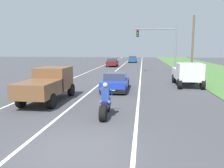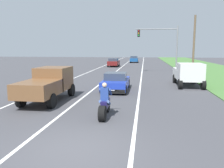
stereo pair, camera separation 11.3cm
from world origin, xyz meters
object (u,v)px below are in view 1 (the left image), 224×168
sports_car_blue (116,82)px  distant_car_further_ahead (133,59)px  pickup_truck_right_shoulder_white (187,73)px  pickup_truck_left_lane_brown (48,83)px  distant_car_far_ahead (112,62)px  traffic_light_mast_near (162,42)px  motorcycle_with_rider (105,105)px

sports_car_blue → distant_car_further_ahead: (-0.30, 36.17, 0.14)m
sports_car_blue → pickup_truck_right_shoulder_white: bearing=26.9°
pickup_truck_left_lane_brown → distant_car_far_ahead: pickup_truck_left_lane_brown is taller
sports_car_blue → pickup_truck_left_lane_brown: bearing=-130.7°
sports_car_blue → distant_car_further_ahead: distant_car_further_ahead is taller
distant_car_far_ahead → pickup_truck_left_lane_brown: bearing=-90.5°
traffic_light_mast_near → distant_car_far_ahead: bearing=126.8°
sports_car_blue → traffic_light_mast_near: bearing=71.0°
sports_car_blue → pickup_truck_left_lane_brown: (-3.59, -4.17, 0.48)m
motorcycle_with_rider → pickup_truck_right_shoulder_white: size_ratio=0.46×
motorcycle_with_rider → pickup_truck_left_lane_brown: size_ratio=0.46×
distant_car_far_ahead → motorcycle_with_rider: bearing=-83.0°
sports_car_blue → distant_car_far_ahead: distant_car_far_ahead is taller
motorcycle_with_rider → distant_car_further_ahead: motorcycle_with_rider is taller
pickup_truck_right_shoulder_white → sports_car_blue: bearing=-153.1°
distant_car_far_ahead → traffic_light_mast_near: bearing=-53.2°
sports_car_blue → traffic_light_mast_near: traffic_light_mast_near is taller
motorcycle_with_rider → distant_car_further_ahead: bearing=90.9°
sports_car_blue → distant_car_far_ahead: 23.61m
motorcycle_with_rider → pickup_truck_left_lane_brown: bearing=144.5°
sports_car_blue → distant_car_far_ahead: size_ratio=1.08×
pickup_truck_right_shoulder_white → distant_car_far_ahead: size_ratio=1.20×
pickup_truck_right_shoulder_white → traffic_light_mast_near: (-1.35, 9.99, 2.94)m
sports_car_blue → pickup_truck_left_lane_brown: size_ratio=0.90×
sports_car_blue → pickup_truck_right_shoulder_white: (5.79, 2.94, 0.48)m
pickup_truck_left_lane_brown → traffic_light_mast_near: size_ratio=0.80×
distant_car_far_ahead → distant_car_further_ahead: (3.05, 12.80, 0.00)m
pickup_truck_right_shoulder_white → traffic_light_mast_near: traffic_light_mast_near is taller
pickup_truck_right_shoulder_white → distant_car_further_ahead: (-6.10, 33.23, -0.33)m
pickup_truck_left_lane_brown → distant_car_far_ahead: size_ratio=1.20×
traffic_light_mast_near → distant_car_further_ahead: size_ratio=1.50×
pickup_truck_right_shoulder_white → traffic_light_mast_near: size_ratio=0.80×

